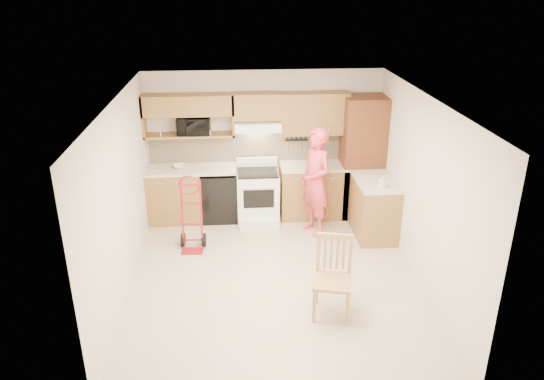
{
  "coord_description": "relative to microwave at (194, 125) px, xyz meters",
  "views": [
    {
      "loc": [
        -0.52,
        -6.27,
        3.93
      ],
      "look_at": [
        0.0,
        0.5,
        1.1
      ],
      "focal_mm": 34.18,
      "sensor_mm": 36.0,
      "label": 1
    }
  ],
  "objects": [
    {
      "name": "cab_return_right",
      "position": [
        2.87,
        -0.94,
        -1.19
      ],
      "size": [
        0.6,
        1.0,
        0.9
      ],
      "primitive_type": "cube",
      "color": "#A17038",
      "rests_on": "ground"
    },
    {
      "name": "countertop_right",
      "position": [
        2.0,
        -0.13,
        -0.72
      ],
      "size": [
        1.14,
        0.63,
        0.04
      ],
      "primitive_type": "cube",
      "color": "beige",
      "rests_on": "lower_cab_right"
    },
    {
      "name": "dining_chair",
      "position": [
        1.8,
        -3.03,
        -1.13
      ],
      "size": [
        0.56,
        0.59,
        1.02
      ],
      "primitive_type": null,
      "rotation": [
        0.0,
        0.0,
        -0.24
      ],
      "color": "tan",
      "rests_on": "ground"
    },
    {
      "name": "dishwasher",
      "position": [
        0.37,
        -0.14,
        -1.21
      ],
      "size": [
        0.6,
        0.6,
        0.85
      ],
      "primitive_type": "cube",
      "color": "black",
      "rests_on": "ground"
    },
    {
      "name": "wall_left",
      "position": [
        -0.84,
        -2.08,
        -0.39
      ],
      "size": [
        0.02,
        4.5,
        2.5
      ],
      "primitive_type": "cube",
      "color": "beige",
      "rests_on": "ground"
    },
    {
      "name": "wall_front",
      "position": [
        1.17,
        -4.34,
        -0.39
      ],
      "size": [
        4.0,
        0.02,
        2.5
      ],
      "primitive_type": "cube",
      "color": "beige",
      "rests_on": "ground"
    },
    {
      "name": "upper_cab_left",
      "position": [
        -0.08,
        0.0,
        0.34
      ],
      "size": [
        1.5,
        0.33,
        0.34
      ],
      "primitive_type": "cube",
      "color": "#A17038",
      "rests_on": "wall_back"
    },
    {
      "name": "ceiling",
      "position": [
        1.17,
        -2.08,
        0.87
      ],
      "size": [
        4.0,
        4.5,
        0.02
      ],
      "primitive_type": "cube",
      "color": "white",
      "rests_on": "ground"
    },
    {
      "name": "microwave",
      "position": [
        0.0,
        0.0,
        0.0
      ],
      "size": [
        0.55,
        0.38,
        0.3
      ],
      "primitive_type": "imported",
      "rotation": [
        0.0,
        0.0,
        -0.02
      ],
      "color": "black",
      "rests_on": "upper_shelf_mw"
    },
    {
      "name": "soap_bottle",
      "position": [
        2.87,
        -1.25,
        -0.6
      ],
      "size": [
        0.1,
        0.1,
        0.2
      ],
      "primitive_type": "imported",
      "rotation": [
        0.0,
        0.0,
        0.17
      ],
      "color": "white",
      "rests_on": "countertop_return"
    },
    {
      "name": "lower_cab_left",
      "position": [
        -0.38,
        -0.14,
        -1.19
      ],
      "size": [
        0.9,
        0.6,
        0.9
      ],
      "primitive_type": "cube",
      "color": "#A17038",
      "rests_on": "ground"
    },
    {
      "name": "backsplash",
      "position": [
        1.17,
        0.15,
        -0.44
      ],
      "size": [
        3.92,
        0.03,
        0.55
      ],
      "primitive_type": "cube",
      "color": "beige",
      "rests_on": "wall_back"
    },
    {
      "name": "floor",
      "position": [
        1.17,
        -2.08,
        -1.65
      ],
      "size": [
        4.0,
        4.5,
        0.02
      ],
      "primitive_type": "cube",
      "color": "#C1B197",
      "rests_on": "ground"
    },
    {
      "name": "wall_back",
      "position": [
        1.17,
        0.17,
        -0.39
      ],
      "size": [
        4.0,
        0.02,
        2.5
      ],
      "primitive_type": "cube",
      "color": "beige",
      "rests_on": "ground"
    },
    {
      "name": "pantry_tall",
      "position": [
        2.82,
        -0.14,
        -0.59
      ],
      "size": [
        0.7,
        0.6,
        2.1
      ],
      "primitive_type": "cube",
      "color": "brown",
      "rests_on": "ground"
    },
    {
      "name": "knife_strip",
      "position": [
        1.72,
        0.12,
        -0.4
      ],
      "size": [
        0.4,
        0.05,
        0.29
      ],
      "primitive_type": null,
      "color": "black",
      "rests_on": "backsplash"
    },
    {
      "name": "hand_truck",
      "position": [
        -0.03,
        -1.23,
        -1.09
      ],
      "size": [
        0.46,
        0.42,
        1.1
      ],
      "primitive_type": null,
      "rotation": [
        0.0,
        0.0,
        -0.06
      ],
      "color": "maroon",
      "rests_on": "ground"
    },
    {
      "name": "wall_right",
      "position": [
        3.18,
        -2.08,
        -0.39
      ],
      "size": [
        0.02,
        4.5,
        2.5
      ],
      "primitive_type": "cube",
      "color": "beige",
      "rests_on": "ground"
    },
    {
      "name": "range_hood",
      "position": [
        1.05,
        -0.06,
        -0.01
      ],
      "size": [
        0.76,
        0.46,
        0.14
      ],
      "primitive_type": "cube",
      "color": "white",
      "rests_on": "wall_back"
    },
    {
      "name": "upper_cab_right",
      "position": [
        2.0,
        0.0,
        0.16
      ],
      "size": [
        1.14,
        0.33,
        0.7
      ],
      "primitive_type": "cube",
      "color": "#A17038",
      "rests_on": "wall_back"
    },
    {
      "name": "countertop_left",
      "position": [
        -0.08,
        -0.13,
        -0.72
      ],
      "size": [
        1.5,
        0.63,
        0.04
      ],
      "primitive_type": "cube",
      "color": "beige",
      "rests_on": "lower_cab_left"
    },
    {
      "name": "range",
      "position": [
        1.03,
        -0.29,
        -1.12
      ],
      "size": [
        0.7,
        0.92,
        1.03
      ],
      "primitive_type": null,
      "color": "white",
      "rests_on": "ground"
    },
    {
      "name": "countertop_return",
      "position": [
        2.87,
        -0.94,
        -0.72
      ],
      "size": [
        0.63,
        1.0,
        0.04
      ],
      "primitive_type": "cube",
      "color": "beige",
      "rests_on": "cab_return_right"
    },
    {
      "name": "upper_cab_center",
      "position": [
        1.05,
        0.0,
        0.3
      ],
      "size": [
        0.76,
        0.33,
        0.44
      ],
      "primitive_type": "cube",
      "color": "#A17038",
      "rests_on": "wall_back"
    },
    {
      "name": "person",
      "position": [
        1.93,
        -0.79,
        -0.75
      ],
      "size": [
        0.65,
        0.76,
        1.78
      ],
      "primitive_type": "imported",
      "rotation": [
        0.0,
        0.0,
        -1.16
      ],
      "color": "#D83948",
      "rests_on": "ground"
    },
    {
      "name": "upper_shelf_mw",
      "position": [
        -0.08,
        0.0,
        -0.17
      ],
      "size": [
        1.5,
        0.33,
        0.04
      ],
      "primitive_type": "cube",
      "color": "#A17038",
      "rests_on": "wall_back"
    },
    {
      "name": "lower_cab_right",
      "position": [
        2.0,
        -0.14,
        -1.19
      ],
      "size": [
        1.14,
        0.6,
        0.9
      ],
      "primitive_type": "cube",
      "color": "#A17038",
      "rests_on": "ground"
    },
    {
      "name": "bowl",
      "position": [
        -0.26,
        -0.14,
        -0.67
      ],
      "size": [
        0.29,
        0.29,
        0.05
      ],
      "primitive_type": "imported",
      "rotation": [
        0.0,
        0.0,
        0.38
      ],
      "color": "white",
      "rests_on": "countertop_left"
    }
  ]
}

